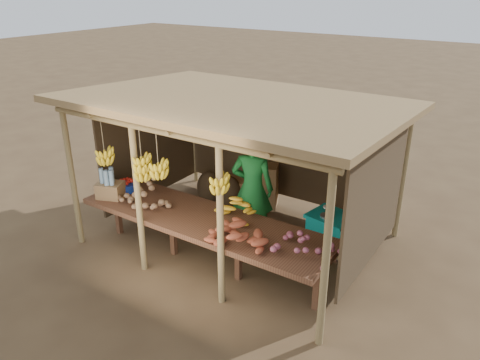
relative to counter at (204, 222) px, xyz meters
The scene contains 13 objects.
ground 1.20m from the counter, 90.00° to the left, with size 60.00×60.00×0.00m, color brown.
stall_structure 1.48m from the counter, 93.13° to the left, with size 4.70×3.50×2.43m.
counter is the anchor object (origin of this frame).
potato_heap 1.09m from the counter, behind, with size 0.90×0.54×0.36m, color #8E6A49, non-canonical shape.
sweet_potato_heap 0.97m from the counter, 14.19° to the right, with size 1.02×0.61×0.36m, color #9E4528, non-canonical shape.
onion_heap 1.70m from the counter, ahead, with size 0.88×0.53×0.36m, color #A65061, non-canonical shape.
banana_pile 0.53m from the counter, 30.81° to the left, with size 0.61×0.37×0.35m, color yellow, non-canonical shape.
tomato_basin 1.63m from the counter, behind, with size 0.36×0.36×0.19m.
bottle_box 1.67m from the counter, behind, with size 0.46×0.42×0.48m.
vendor 1.05m from the counter, 79.49° to the left, with size 0.67×0.44×1.84m, color #1B7C30.
tarp_crate 2.02m from the counter, 46.61° to the left, with size 0.76×0.69×0.79m.
carton_stack 2.23m from the counter, 102.29° to the left, with size 1.20×0.57×0.83m.
burlap_sacks 2.26m from the counter, 120.26° to the left, with size 0.94×0.49×0.66m.
Camera 1 is at (3.69, -5.60, 3.93)m, focal length 35.00 mm.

